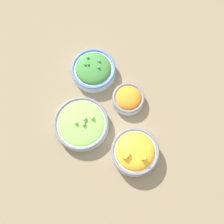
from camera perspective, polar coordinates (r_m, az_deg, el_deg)
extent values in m
plane|color=#75664C|center=(0.99, 0.00, -0.51)|extent=(3.00, 3.00, 0.00)
cylinder|color=white|center=(0.93, 5.16, -9.12)|extent=(0.17, 0.17, 0.05)
torus|color=slate|center=(0.91, 5.31, -8.89)|extent=(0.17, 0.17, 0.01)
ellipsoid|color=orange|center=(0.91, 5.31, -8.89)|extent=(0.14, 0.14, 0.05)
cube|color=#F4A828|center=(0.88, 3.42, -9.84)|extent=(0.02, 0.02, 0.01)
cube|color=#F4A828|center=(0.87, 3.57, -9.55)|extent=(0.02, 0.02, 0.01)
cube|color=#F4A828|center=(0.88, 7.20, -10.32)|extent=(0.01, 0.01, 0.01)
cube|color=#F4A828|center=(0.88, 3.02, -10.16)|extent=(0.02, 0.02, 0.01)
cylinder|color=#B2C1CC|center=(0.99, 3.70, 2.93)|extent=(0.13, 0.13, 0.03)
torus|color=slate|center=(0.98, 3.76, 3.26)|extent=(0.13, 0.13, 0.01)
ellipsoid|color=orange|center=(0.98, 3.76, 3.26)|extent=(0.10, 0.10, 0.05)
cylinder|color=#B2C1CC|center=(0.97, -6.97, -2.77)|extent=(0.21, 0.21, 0.04)
torus|color=slate|center=(0.95, -7.10, -2.49)|extent=(0.21, 0.21, 0.01)
ellipsoid|color=#7ABC4C|center=(0.95, -7.10, -2.49)|extent=(0.18, 0.18, 0.02)
ellipsoid|color=#99D166|center=(0.93, -8.35, -2.28)|extent=(0.02, 0.02, 0.01)
ellipsoid|color=#99D166|center=(0.93, -6.59, -2.56)|extent=(0.02, 0.02, 0.01)
ellipsoid|color=#99D166|center=(0.93, -6.34, -1.43)|extent=(0.02, 0.02, 0.01)
ellipsoid|color=#99D166|center=(0.93, -4.58, -1.17)|extent=(0.02, 0.02, 0.01)
cylinder|color=#B2C1CC|center=(1.04, -4.22, 9.37)|extent=(0.18, 0.18, 0.04)
torus|color=#4766B7|center=(1.02, -4.30, 9.87)|extent=(0.18, 0.18, 0.01)
ellipsoid|color=#387533|center=(1.02, -4.30, 9.87)|extent=(0.14, 0.14, 0.05)
ellipsoid|color=#47893D|center=(1.00, -6.23, 10.84)|extent=(0.01, 0.01, 0.01)
ellipsoid|color=#47893D|center=(1.00, -2.94, 11.65)|extent=(0.01, 0.01, 0.01)
ellipsoid|color=#47893D|center=(1.00, -5.50, 10.89)|extent=(0.01, 0.01, 0.01)
ellipsoid|color=#47893D|center=(0.99, -3.08, 10.21)|extent=(0.01, 0.01, 0.01)
ellipsoid|color=#47893D|center=(1.02, -5.53, 12.27)|extent=(0.01, 0.01, 0.01)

